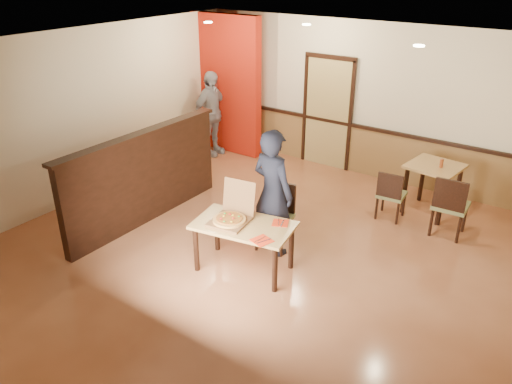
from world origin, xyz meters
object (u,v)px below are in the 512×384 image
diner_chair (276,213)px  diner (273,193)px  pizza_box (231,217)px  main_table (244,231)px  side_chair_right (450,204)px  passerby (211,114)px  condiment (441,163)px  side_chair_left (391,193)px  side_table (434,176)px

diner_chair → diner: diner is taller
diner → pizza_box: 0.70m
main_table → side_chair_right: 3.12m
main_table → pizza_box: (-0.18, -0.03, 0.17)m
passerby → condiment: bearing=-88.8°
main_table → diner: diner is taller
diner → passerby: diner is taller
side_chair_left → side_chair_right: side_chair_right is taller
side_table → passerby: size_ratio=0.50×
side_table → passerby: passerby is taller
side_chair_left → passerby: passerby is taller
side_chair_left → condiment: (0.54, 0.57, 0.44)m
diner → passerby: bearing=-28.9°
diner_chair → pizza_box: pizza_box is taller
main_table → passerby: passerby is taller
side_table → diner: diner is taller
diner_chair → side_table: (1.48, 2.29, 0.13)m
side_chair_right → side_table: (-0.45, 0.62, 0.12)m
diner_chair → passerby: (-3.08, 2.28, 0.36)m
passerby → pizza_box: 4.23m
side_chair_left → condiment: condiment is taller
diner → diner_chair: bearing=-70.9°
side_chair_right → pizza_box: (-2.12, -2.47, 0.22)m
diner → condiment: diner is taller
side_chair_left → passerby: bearing=-12.9°
pizza_box → condiment: 3.52m
main_table → passerby: 4.34m
side_chair_left → side_chair_right: 0.90m
main_table → passerby: size_ratio=0.80×
side_chair_left → pizza_box: pizza_box is taller
diner_chair → side_table: 2.73m
side_chair_left → diner: (-1.01, -1.83, 0.45)m
side_chair_left → pizza_box: (-1.22, -2.48, 0.30)m
side_table → diner: size_ratio=0.48×
side_chair_right → main_table: bearing=48.6°
side_table → diner: bearing=-120.7°
main_table → diner_chair: 0.77m
passerby → pizza_box: (2.90, -3.08, -0.12)m
main_table → pizza_box: pizza_box is taller
condiment → passerby: bearing=179.7°
main_table → side_chair_right: (1.94, 2.44, -0.05)m
diner → main_table: bearing=95.7°
side_chair_left → condiment: size_ratio=6.03×
side_chair_right → diner: 2.66m
condiment → side_chair_left: bearing=-133.5°
diner → passerby: size_ratio=1.03×
diner_chair → pizza_box: size_ratio=1.54×
main_table → side_chair_right: side_chair_right is taller
main_table → side_table: (1.49, 3.06, 0.06)m
diner → side_table: bearing=-111.7°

